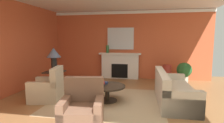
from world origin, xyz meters
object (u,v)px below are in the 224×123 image
at_px(armchair_facing_fireplace, 83,112).
at_px(sofa, 173,92).
at_px(table_lamp, 54,55).
at_px(vase_tall_corner, 167,73).
at_px(side_table, 55,80).
at_px(potted_plant, 184,71).
at_px(coffee_table, 107,89).
at_px(fireplace, 120,66).
at_px(mantel_mirror, 121,39).
at_px(armchair_near_window, 48,89).
at_px(vase_mantel_left, 107,49).

bearing_deg(armchair_facing_fireplace, sofa, 42.31).
height_order(table_lamp, vase_tall_corner, table_lamp).
relative_size(side_table, table_lamp, 0.93).
bearing_deg(sofa, potted_plant, 72.13).
relative_size(sofa, vase_tall_corner, 3.09).
bearing_deg(armchair_facing_fireplace, table_lamp, 129.42).
bearing_deg(vase_tall_corner, sofa, -92.58).
bearing_deg(vase_tall_corner, coffee_table, -125.17).
bearing_deg(fireplace, mantel_mirror, 90.00).
relative_size(fireplace, mantel_mirror, 1.57).
bearing_deg(armchair_near_window, coffee_table, 7.44).
distance_m(vase_mantel_left, potted_plant, 3.24).
bearing_deg(coffee_table, armchair_near_window, -172.56).
distance_m(vase_tall_corner, potted_plant, 0.67).
relative_size(table_lamp, vase_mantel_left, 2.26).
bearing_deg(armchair_near_window, sofa, 7.25).
height_order(mantel_mirror, armchair_facing_fireplace, mantel_mirror).
height_order(fireplace, vase_tall_corner, fireplace).
xyz_separation_m(mantel_mirror, armchair_near_window, (-1.61, -3.32, -1.43)).
bearing_deg(armchair_facing_fireplace, potted_plant, 56.27).
distance_m(armchair_near_window, armchair_facing_fireplace, 2.01).
bearing_deg(side_table, armchair_near_window, -77.62).
xyz_separation_m(coffee_table, table_lamp, (-1.83, 0.48, 0.89)).
distance_m(coffee_table, vase_tall_corner, 3.27).
height_order(armchair_facing_fireplace, side_table, armchair_facing_fireplace).
bearing_deg(potted_plant, armchair_near_window, -147.58).
height_order(fireplace, vase_mantel_left, vase_mantel_left).
height_order(mantel_mirror, potted_plant, mantel_mirror).
relative_size(armchair_near_window, vase_tall_corner, 1.38).
distance_m(sofa, armchair_facing_fireplace, 2.62).
bearing_deg(side_table, coffee_table, -14.74).
bearing_deg(potted_plant, fireplace, 167.82).
xyz_separation_m(armchair_near_window, armchair_facing_fireplace, (1.51, -1.33, 0.00)).
bearing_deg(vase_tall_corner, armchair_near_window, -140.90).
bearing_deg(vase_tall_corner, vase_mantel_left, 174.30).
bearing_deg(side_table, vase_mantel_left, 63.63).
height_order(mantel_mirror, side_table, mantel_mirror).
bearing_deg(armchair_facing_fireplace, side_table, 129.42).
xyz_separation_m(fireplace, coffee_table, (0.07, -2.98, -0.20)).
bearing_deg(armchair_near_window, fireplace, 63.28).
relative_size(armchair_facing_fireplace, table_lamp, 1.27).
xyz_separation_m(vase_mantel_left, potted_plant, (3.10, -0.50, -0.79)).
xyz_separation_m(armchair_facing_fireplace, vase_tall_corner, (2.05, 4.22, 0.04)).
xyz_separation_m(fireplace, table_lamp, (-1.76, -2.49, 0.69)).
height_order(fireplace, sofa, fireplace).
distance_m(mantel_mirror, vase_tall_corner, 2.44).
distance_m(mantel_mirror, potted_plant, 2.92).
height_order(mantel_mirror, sofa, mantel_mirror).
bearing_deg(vase_mantel_left, sofa, -48.51).
relative_size(fireplace, coffee_table, 1.80).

